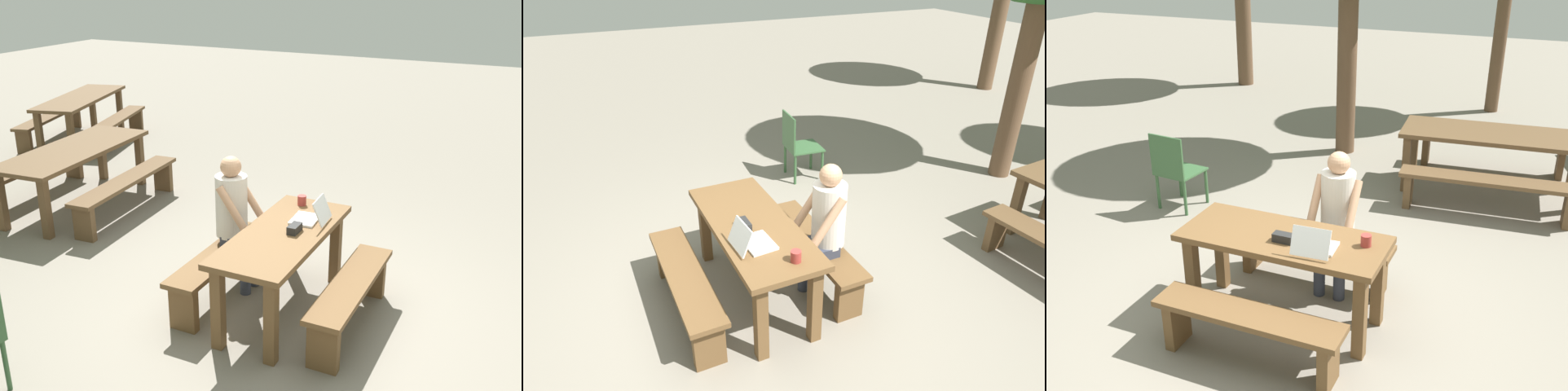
% 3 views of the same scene
% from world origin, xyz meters
% --- Properties ---
extents(ground_plane, '(30.00, 30.00, 0.00)m').
position_xyz_m(ground_plane, '(0.00, 0.00, 0.00)').
color(ground_plane, gray).
extents(picnic_table_front, '(1.61, 0.65, 0.75)m').
position_xyz_m(picnic_table_front, '(0.00, 0.00, 0.61)').
color(picnic_table_front, brown).
rests_on(picnic_table_front, ground).
extents(bench_near, '(1.42, 0.30, 0.44)m').
position_xyz_m(bench_near, '(0.00, -0.60, 0.32)').
color(bench_near, brown).
rests_on(bench_near, ground).
extents(bench_far, '(1.42, 0.30, 0.44)m').
position_xyz_m(bench_far, '(0.00, 0.60, 0.32)').
color(bench_far, brown).
rests_on(bench_far, ground).
extents(laptop, '(0.30, 0.32, 0.22)m').
position_xyz_m(laptop, '(0.31, -0.13, 0.80)').
color(laptop, white).
rests_on(laptop, picnic_table_front).
extents(small_pouch, '(0.16, 0.08, 0.07)m').
position_xyz_m(small_pouch, '(0.04, -0.09, 0.78)').
color(small_pouch, black).
rests_on(small_pouch, picnic_table_front).
extents(coffee_mug, '(0.08, 0.08, 0.09)m').
position_xyz_m(coffee_mug, '(0.63, 0.09, 0.80)').
color(coffee_mug, '#99332D').
rests_on(coffee_mug, picnic_table_front).
extents(person_seated, '(0.40, 0.40, 1.26)m').
position_xyz_m(person_seated, '(0.22, 0.57, 0.73)').
color(person_seated, '#333847').
rests_on(person_seated, ground).
extents(plastic_chair, '(0.48, 0.48, 0.89)m').
position_xyz_m(plastic_chair, '(-1.98, 1.42, 0.47)').
color(plastic_chair, '#335933').
rests_on(plastic_chair, ground).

